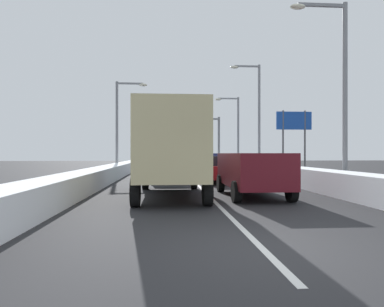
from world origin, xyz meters
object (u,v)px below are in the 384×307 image
Objects in this scene: sedan_silver_center_lane_third at (167,165)px; box_truck_center_lane_nearest at (171,147)px; suv_navy_right_lane_third at (209,162)px; street_lamp_right_near at (338,78)px; sedan_red_right_lane_second at (220,169)px; street_lamp_right_mid at (256,109)px; traffic_light_gantry at (200,131)px; suv_maroon_right_lane_nearest at (252,170)px; street_lamp_right_far at (235,126)px; street_lamp_left_mid at (121,118)px; roadside_sign_right at (294,127)px; sedan_green_center_lane_second at (169,169)px.

box_truck_center_lane_nearest is at bearing -89.73° from sedan_silver_center_lane_third.
suv_navy_right_lane_third is 0.58× the size of street_lamp_right_near.
street_lamp_right_mid reaches higher than sedan_red_right_lane_second.
sedan_red_right_lane_second is 0.63× the size of box_truck_center_lane_nearest.
suv_maroon_right_lane_nearest is at bearing -91.78° from traffic_light_gantry.
street_lamp_right_far is (4.34, 17.48, 3.92)m from sedan_red_right_lane_second.
box_truck_center_lane_nearest is 25.37m from street_lamp_right_far.
sedan_silver_center_lane_third is at bearing 173.51° from suv_navy_right_lane_third.
street_lamp_left_mid is (-11.49, 14.53, -0.41)m from street_lamp_right_near.
sedan_silver_center_lane_third is 12.45m from roadside_sign_right.
street_lamp_left_mid is at bearing 151.39° from suv_navy_right_lane_third.
traffic_light_gantry reaches higher than box_truck_center_lane_nearest.
street_lamp_right_near is 1.10× the size of street_lamp_left_mid.
box_truck_center_lane_nearest is 18.76m from street_lamp_right_mid.
street_lamp_right_mid is at bearing 41.86° from suv_navy_right_lane_third.
traffic_light_gantry is at bearing 79.63° from sedan_green_center_lane_second.
suv_maroon_right_lane_nearest reaches higher than sedan_silver_center_lane_third.
street_lamp_left_mid is (-3.85, 3.46, 3.89)m from sedan_silver_center_lane_third.
street_lamp_left_mid is (-11.20, -7.70, -0.03)m from street_lamp_right_far.
traffic_light_gantry is 0.97× the size of street_lamp_right_far.
street_lamp_right_near is at bearing 24.07° from suv_maroon_right_lane_nearest.
roadside_sign_right is (15.15, 0.64, -0.64)m from street_lamp_left_mid.
roadside_sign_right is at bearing 5.61° from street_lamp_right_mid.
sedan_silver_center_lane_third is (-0.06, 12.98, -1.14)m from box_truck_center_lane_nearest.
suv_navy_right_lane_third is 12.80m from street_lamp_right_far.
suv_maroon_right_lane_nearest and suv_navy_right_lane_third have the same top height.
sedan_silver_center_lane_third is (-3.14, 0.36, -0.25)m from suv_navy_right_lane_third.
sedan_green_center_lane_second is 1.00× the size of sedan_silver_center_lane_third.
suv_maroon_right_lane_nearest is 29.97m from traffic_light_gantry.
street_lamp_right_mid reaches higher than sedan_green_center_lane_second.
box_truck_center_lane_nearest is (-2.95, -6.65, 1.14)m from sedan_red_right_lane_second.
sedan_silver_center_lane_third is at bearing 124.58° from street_lamp_right_near.
street_lamp_left_mid reaches higher than sedan_green_center_lane_second.
suv_maroon_right_lane_nearest is 0.63× the size of street_lamp_left_mid.
traffic_light_gantry is (0.93, 29.75, 3.48)m from suv_maroon_right_lane_nearest.
traffic_light_gantry is 6.42m from street_lamp_right_far.
street_lamp_right_mid is at bearing 65.40° from box_truck_center_lane_nearest.
roadside_sign_right is at bearing 56.66° from box_truck_center_lane_nearest.
roadside_sign_right reaches higher than suv_navy_right_lane_third.
box_truck_center_lane_nearest reaches higher than sedan_green_center_lane_second.
suv_navy_right_lane_third is 17.44m from traffic_light_gantry.
street_lamp_right_near is 15.64m from roadside_sign_right.
roadside_sign_right is at bearing -60.78° from street_lamp_right_far.
street_lamp_right_far is (4.21, 11.51, 3.67)m from suv_navy_right_lane_third.
box_truck_center_lane_nearest is at bearing -113.93° from sedan_red_right_lane_second.
street_lamp_right_mid is at bearing -87.15° from street_lamp_right_far.
box_truck_center_lane_nearest is at bearing -103.70° from suv_navy_right_lane_third.
sedan_red_right_lane_second is at bearing 91.58° from suv_maroon_right_lane_nearest.
street_lamp_right_near reaches higher than roadside_sign_right.
suv_navy_right_lane_third is at bearing 59.53° from sedan_green_center_lane_second.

